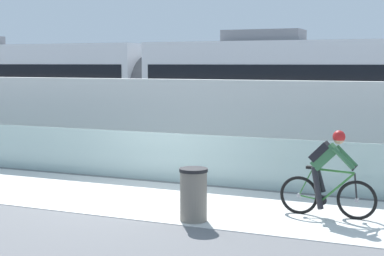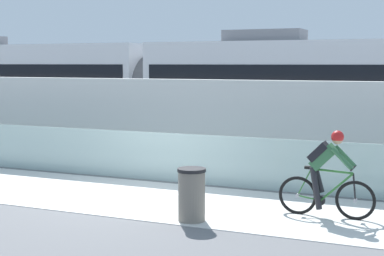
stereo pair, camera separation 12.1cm
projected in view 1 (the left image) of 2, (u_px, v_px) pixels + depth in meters
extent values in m
plane|color=slate|center=(129.00, 197.00, 12.60)|extent=(200.00, 200.00, 0.00)
cube|color=silver|center=(129.00, 197.00, 12.59)|extent=(32.00, 3.20, 0.01)
cube|color=#ADC6C1|center=(167.00, 157.00, 14.22)|extent=(32.00, 0.05, 1.16)
cube|color=silver|center=(196.00, 125.00, 15.80)|extent=(32.00, 0.36, 2.39)
cube|color=#595654|center=(228.00, 156.00, 18.20)|extent=(32.00, 0.08, 0.01)
cube|color=#595654|center=(243.00, 149.00, 19.51)|extent=(32.00, 0.08, 0.01)
cube|color=silver|center=(14.00, 88.00, 22.03)|extent=(11.00, 2.50, 3.10)
cube|color=black|center=(13.00, 78.00, 21.99)|extent=(10.56, 2.54, 1.04)
cube|color=#19599E|center=(15.00, 125.00, 22.18)|extent=(10.78, 2.53, 0.28)
cube|color=#232326|center=(96.00, 134.00, 20.82)|extent=(1.40, 1.88, 0.20)
cylinder|color=black|center=(85.00, 138.00, 20.17)|extent=(0.60, 0.10, 0.60)
cylinder|color=black|center=(107.00, 133.00, 21.48)|extent=(0.60, 0.10, 0.60)
cube|color=silver|center=(328.00, 94.00, 17.54)|extent=(11.00, 2.50, 3.10)
cube|color=black|center=(328.00, 82.00, 17.50)|extent=(10.56, 2.54, 1.04)
cube|color=#19599E|center=(327.00, 140.00, 17.69)|extent=(10.78, 2.53, 0.28)
cube|color=slate|center=(263.00, 36.00, 18.12)|extent=(2.40, 1.10, 0.36)
cube|color=#232326|center=(216.00, 140.00, 19.08)|extent=(1.40, 1.88, 0.20)
cylinder|color=black|center=(207.00, 145.00, 18.43)|extent=(0.60, 0.10, 0.60)
cylinder|color=black|center=(223.00, 139.00, 19.74)|extent=(0.60, 0.10, 0.60)
cylinder|color=#59595B|center=(153.00, 91.00, 19.78)|extent=(0.60, 2.30, 2.30)
torus|color=black|center=(357.00, 200.00, 10.73)|extent=(0.72, 0.06, 0.72)
cylinder|color=#99999E|center=(357.00, 200.00, 10.73)|extent=(0.07, 0.10, 0.07)
torus|color=black|center=(299.00, 195.00, 11.14)|extent=(0.72, 0.06, 0.72)
cylinder|color=#99999E|center=(299.00, 195.00, 11.14)|extent=(0.07, 0.10, 0.07)
cylinder|color=#337233|center=(338.00, 187.00, 10.84)|extent=(0.60, 0.04, 0.58)
cylinder|color=#337233|center=(317.00, 184.00, 10.99)|extent=(0.22, 0.04, 0.59)
cylinder|color=#337233|center=(333.00, 171.00, 10.85)|extent=(0.76, 0.04, 0.07)
cylinder|color=#337233|center=(310.00, 198.00, 11.06)|extent=(0.43, 0.03, 0.09)
cylinder|color=#337233|center=(306.00, 182.00, 11.07)|extent=(0.27, 0.02, 0.53)
cylinder|color=black|center=(356.00, 187.00, 10.72)|extent=(0.08, 0.03, 0.49)
cube|color=black|center=(313.00, 168.00, 10.99)|extent=(0.24, 0.10, 0.05)
cylinder|color=black|center=(355.00, 168.00, 10.69)|extent=(0.03, 0.58, 0.03)
cylinder|color=#262628|center=(322.00, 200.00, 10.98)|extent=(0.18, 0.02, 0.18)
cube|color=#33663F|center=(325.00, 157.00, 10.88)|extent=(0.50, 0.28, 0.51)
cube|color=black|center=(320.00, 152.00, 10.91)|extent=(0.38, 0.30, 0.38)
sphere|color=tan|center=(339.00, 139.00, 10.75)|extent=(0.20, 0.20, 0.20)
sphere|color=red|center=(339.00, 137.00, 10.75)|extent=(0.23, 0.23, 0.23)
cylinder|color=#33663F|center=(344.00, 159.00, 10.59)|extent=(0.41, 0.08, 0.41)
cylinder|color=#33663F|center=(346.00, 156.00, 10.89)|extent=(0.41, 0.08, 0.41)
cylinder|color=black|center=(317.00, 188.00, 10.90)|extent=(0.25, 0.11, 0.79)
cylinder|color=black|center=(319.00, 179.00, 11.05)|extent=(0.25, 0.11, 0.52)
cylinder|color=slate|center=(193.00, 197.00, 10.62)|extent=(0.48, 0.48, 0.90)
cylinder|color=black|center=(193.00, 170.00, 10.57)|extent=(0.51, 0.51, 0.06)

